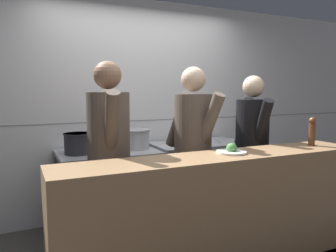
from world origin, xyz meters
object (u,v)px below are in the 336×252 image
stock_pot (78,143)px  chef_sous (193,149)px  oven_range (108,191)px  mixing_bowl_steel (210,139)px  braising_pot (135,138)px  chef_head_cook (109,154)px  pepper_mill (312,131)px  sauce_pot (111,144)px  plated_dish_main (231,151)px  chef_line (252,148)px

stock_pot → chef_sous: 1.17m
oven_range → mixing_bowl_steel: mixing_bowl_steel is taller
braising_pot → chef_head_cook: (-0.49, -0.73, -0.01)m
braising_pot → chef_sous: 0.80m
mixing_bowl_steel → chef_sous: size_ratio=0.16×
mixing_bowl_steel → chef_head_cook: (-1.46, -0.73, 0.05)m
stock_pot → pepper_mill: size_ratio=1.11×
braising_pot → pepper_mill: (1.30, -1.24, 0.16)m
sauce_pot → chef_head_cook: size_ratio=0.19×
plated_dish_main → oven_range: bearing=120.4°
braising_pot → chef_sous: bearing=-66.6°
sauce_pot → chef_line: bearing=-27.4°
sauce_pot → pepper_mill: 1.99m
plated_dish_main → stock_pot: bearing=130.8°
braising_pot → chef_line: bearing=-36.1°
sauce_pot → pepper_mill: (1.60, -1.18, 0.19)m
pepper_mill → chef_head_cook: bearing=164.2°
stock_pot → mixing_bowl_steel: (1.60, 0.05, -0.06)m
chef_line → pepper_mill: bearing=-47.3°
mixing_bowl_steel → chef_head_cook: chef_head_cook is taller
pepper_mill → chef_sous: 1.12m
braising_pot → pepper_mill: size_ratio=1.23×
sauce_pot → chef_line: size_ratio=0.20×
braising_pot → sauce_pot: bearing=-168.1°
pepper_mill → chef_sous: size_ratio=0.15×
pepper_mill → chef_sous: (-0.99, 0.50, -0.18)m
stock_pot → chef_sous: (0.95, -0.69, -0.02)m
braising_pot → plated_dish_main: 1.30m
oven_range → stock_pot: size_ratio=3.53×
stock_pot → plated_dish_main: bearing=-49.2°
plated_dish_main → chef_sous: bearing=99.1°
sauce_pot → pepper_mill: bearing=-36.3°
oven_range → braising_pot: braising_pot is taller
mixing_bowl_steel → plated_dish_main: 1.36m
stock_pot → chef_head_cook: chef_head_cook is taller
plated_dish_main → chef_line: 0.80m
braising_pot → chef_line: size_ratio=0.20×
stock_pot → sauce_pot: bearing=-2.2°
mixing_bowl_steel → plated_dish_main: (-0.57, -1.24, 0.10)m
oven_range → braising_pot: bearing=3.1°
stock_pot → chef_sous: bearing=-36.0°
sauce_pot → braising_pot: bearing=11.9°
braising_pot → chef_line: 1.26m
braising_pot → chef_head_cook: 0.88m
stock_pot → braising_pot: braising_pot is taller
mixing_bowl_steel → chef_head_cook: bearing=-153.5°
plated_dish_main → chef_sous: 0.51m
chef_head_cook → plated_dish_main: bearing=-22.1°
chef_head_cook → pepper_mill: bearing=-8.1°
oven_range → plated_dish_main: 1.53m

